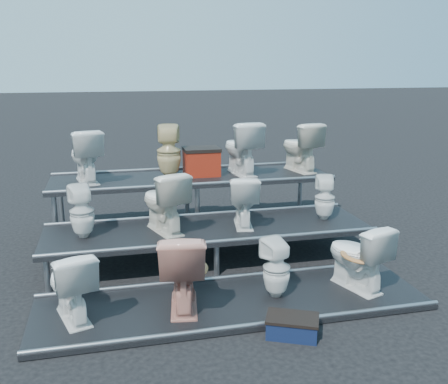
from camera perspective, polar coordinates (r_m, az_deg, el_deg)
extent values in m
plane|color=black|center=(6.69, -1.74, -7.82)|extent=(80.00, 80.00, 0.00)
cube|color=black|center=(5.53, 1.03, -12.56)|extent=(4.20, 1.20, 0.06)
cube|color=black|center=(6.61, -1.76, -5.98)|extent=(4.20, 1.20, 0.46)
cube|color=black|center=(7.76, -3.69, -1.29)|extent=(4.20, 1.20, 0.86)
imported|color=white|center=(5.23, -17.13, -10.05)|extent=(0.60, 0.81, 0.74)
imported|color=tan|center=(5.24, -4.78, -8.74)|extent=(0.59, 0.89, 0.85)
imported|color=white|center=(5.50, 6.01, -8.64)|extent=(0.36, 0.37, 0.66)
imported|color=white|center=(5.85, 14.97, -7.03)|extent=(0.64, 0.85, 0.77)
imported|color=white|center=(6.32, -15.93, -2.17)|extent=(0.36, 0.36, 0.66)
imported|color=silver|center=(6.33, -6.93, -1.07)|extent=(0.67, 0.87, 0.79)
imported|color=white|center=(6.53, 2.19, -0.94)|extent=(0.49, 0.73, 0.68)
imported|color=white|center=(6.93, 11.46, -0.64)|extent=(0.34, 0.35, 0.61)
imported|color=white|center=(7.48, -15.57, 4.03)|extent=(0.58, 0.83, 0.77)
imported|color=#D2BB82|center=(7.53, -6.32, 4.63)|extent=(0.40, 0.41, 0.80)
imported|color=white|center=(7.74, 1.97, 5.09)|extent=(0.57, 0.86, 0.82)
imported|color=silver|center=(8.05, 8.69, 5.15)|extent=(0.59, 0.84, 0.78)
cube|color=maroon|center=(7.69, -2.59, 3.34)|extent=(0.53, 0.43, 0.38)
cube|color=#0E1732|center=(5.00, 7.80, -15.11)|extent=(0.55, 0.46, 0.17)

